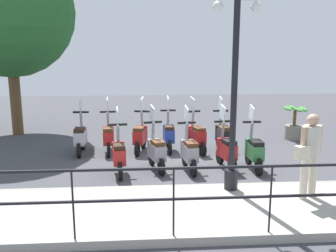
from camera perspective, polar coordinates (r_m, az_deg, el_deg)
ground_plane at (r=9.83m, az=3.00°, el=-5.34°), size 28.00×28.00×0.00m
promenade_walkway at (r=6.89m, az=6.27°, el=-12.46°), size 2.20×20.00×0.15m
fence_railing at (r=5.62m, az=8.36°, el=-9.12°), size 0.04×16.03×1.07m
lamp_post_near at (r=7.21m, az=10.00°, el=3.71°), size 0.26×0.90×3.98m
pedestrian_with_bag at (r=7.30m, az=20.81°, el=-3.40°), size 0.47×0.61×1.59m
tree_large at (r=13.60m, az=-23.18°, el=15.75°), size 4.26×4.26×6.19m
potted_palm at (r=12.71m, az=18.66°, el=0.06°), size 1.06×0.66×1.05m
scooter_near_0 at (r=9.23m, az=12.98°, el=-3.66°), size 1.23×0.44×1.54m
scooter_near_1 at (r=9.18m, az=8.89°, el=-3.58°), size 1.23×0.46×1.54m
scooter_near_2 at (r=8.92m, az=3.24°, el=-3.92°), size 1.23×0.44×1.54m
scooter_near_3 at (r=8.98m, az=-1.79°, el=-3.78°), size 1.21×0.52×1.54m
scooter_near_4 at (r=8.76m, az=-7.46°, el=-4.29°), size 1.23×0.44×1.54m
scooter_far_0 at (r=10.70m, az=8.28°, el=-1.35°), size 1.23×0.44×1.54m
scooter_far_1 at (r=10.52m, az=4.35°, el=-1.48°), size 1.21×0.53×1.54m
scooter_far_2 at (r=10.66m, az=0.12°, el=-1.28°), size 1.23×0.44×1.54m
scooter_far_3 at (r=10.53m, az=-4.25°, el=-1.47°), size 1.22×0.50×1.54m
scooter_far_4 at (r=10.55m, az=-9.07°, el=-1.56°), size 1.23×0.44×1.54m
scooter_far_5 at (r=10.64m, az=-13.18°, el=-1.62°), size 1.23×0.44×1.54m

